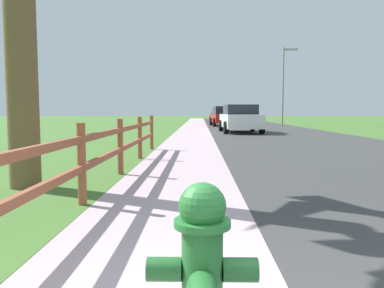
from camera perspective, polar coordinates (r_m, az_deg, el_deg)
name	(u,v)px	position (r m, az deg, el deg)	size (l,w,h in m)	color
ground_plane	(208,129)	(26.34, 2.43, 2.31)	(120.00, 120.00, 0.00)	#426D2C
road_asphalt	(255,127)	(28.62, 9.37, 2.47)	(7.00, 66.00, 0.01)	#393939
curb_concrete	(167,127)	(28.43, -3.72, 2.51)	(6.00, 66.00, 0.01)	#B89FA8
grass_verge	(147,127)	(28.59, -6.72, 2.50)	(5.00, 66.00, 0.00)	#426D2C
fire_hydrant	(202,268)	(1.97, 1.53, -17.85)	(0.55, 0.46, 0.87)	#287233
rail_fence	(105,148)	(6.24, -12.83, -0.63)	(0.11, 12.10, 1.06)	brown
parked_suv_white	(240,118)	(21.68, 7.15, 3.80)	(2.24, 4.57, 1.55)	white
parked_car_red	(225,116)	(30.97, 4.86, 4.12)	(2.35, 4.73, 1.57)	maroon
parked_car_black	(220,115)	(41.69, 4.16, 4.34)	(2.19, 4.47, 1.52)	black
street_lamp	(285,79)	(32.03, 13.56, 9.29)	(1.17, 0.20, 6.23)	gray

